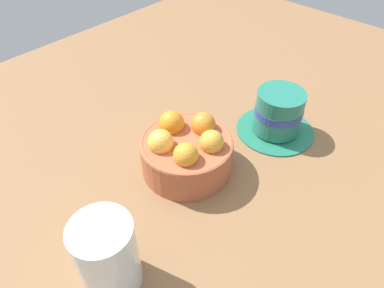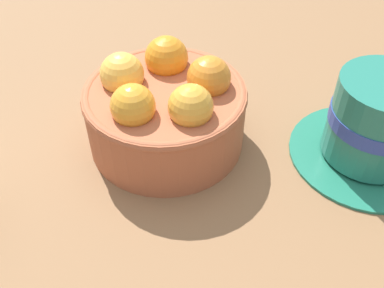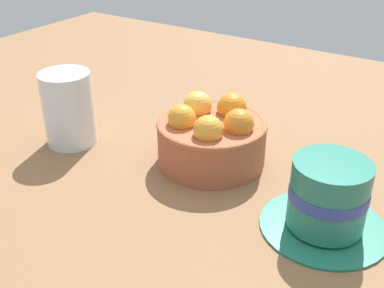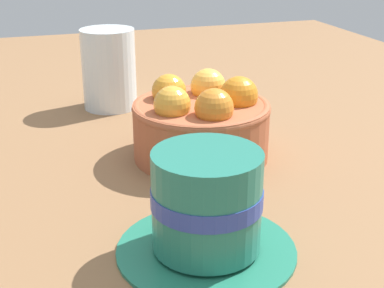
{
  "view_description": "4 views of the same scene",
  "coord_description": "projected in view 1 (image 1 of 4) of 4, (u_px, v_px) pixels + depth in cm",
  "views": [
    {
      "loc": [
        -30.3,
        -28.97,
        43.87
      ],
      "look_at": [
        1.36,
        0.01,
        4.57
      ],
      "focal_mm": 32.99,
      "sensor_mm": 36.0,
      "label": 1
    },
    {
      "loc": [
        -3.66,
        -32.28,
        30.27
      ],
      "look_at": [
        1.84,
        -3.77,
        2.65
      ],
      "focal_mm": 41.02,
      "sensor_mm": 36.0,
      "label": 2
    },
    {
      "loc": [
        29.66,
        -50.35,
        34.63
      ],
      "look_at": [
        -1.31,
        -2.97,
        3.75
      ],
      "focal_mm": 44.29,
      "sensor_mm": 36.0,
      "label": 3
    },
    {
      "loc": [
        54.95,
        -18.58,
        25.0
      ],
      "look_at": [
        1.72,
        -1.61,
        2.35
      ],
      "focal_mm": 51.93,
      "sensor_mm": 36.0,
      "label": 4
    }
  ],
  "objects": [
    {
      "name": "coffee_cup",
      "position": [
        278.0,
        114.0,
        0.65
      ],
      "size": [
        14.61,
        14.61,
        8.65
      ],
      "color": "#227259",
      "rests_on": "ground_plane"
    },
    {
      "name": "ground_plane",
      "position": [
        187.0,
        174.0,
        0.62
      ],
      "size": [
        156.59,
        116.75,
        3.15
      ],
      "primitive_type": "cube",
      "color": "brown"
    },
    {
      "name": "water_glass",
      "position": [
        107.0,
        256.0,
        0.42
      ],
      "size": [
        7.52,
        7.52,
        11.14
      ],
      "primitive_type": "cylinder",
      "color": "silver",
      "rests_on": "ground_plane"
    },
    {
      "name": "terracotta_bowl",
      "position": [
        186.0,
        150.0,
        0.58
      ],
      "size": [
        15.32,
        15.32,
        9.19
      ],
      "color": "#AD5938",
      "rests_on": "ground_plane"
    }
  ]
}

